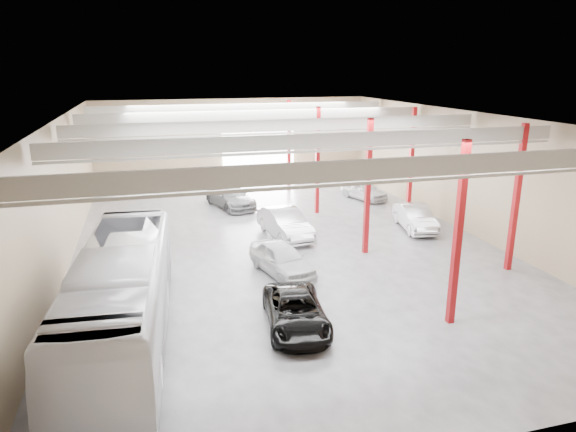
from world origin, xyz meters
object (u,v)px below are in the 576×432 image
car_row_a (282,259)px  car_right_far (364,190)px  car_right_near (415,217)px  coach_bus (122,295)px  black_sedan (296,311)px  car_row_c (230,197)px  car_row_b (285,223)px

car_row_a → car_right_far: 15.41m
car_right_near → coach_bus: bearing=-141.3°
car_row_a → car_right_far: size_ratio=1.08×
coach_bus → black_sedan: 6.27m
coach_bus → car_row_c: coach_bus is taller
coach_bus → car_row_c: (6.57, 17.00, -0.98)m
car_right_near → car_right_far: car_right_near is taller
car_row_c → car_right_near: bearing=-55.2°
car_row_b → car_right_near: bearing=-12.2°
coach_bus → car_right_near: 18.72m
black_sedan → car_right_far: (10.30, 17.36, 0.04)m
car_row_b → car_row_c: 7.66m
car_row_b → car_right_near: (7.90, -0.66, -0.08)m
car_row_b → coach_bus: bearing=-139.1°
car_row_a → car_right_near: 10.50m
car_row_a → car_right_near: (9.47, 4.54, 0.00)m
black_sedan → car_right_near: (10.30, 9.74, 0.09)m
black_sedan → coach_bus: bearing=179.8°
coach_bus → car_right_far: 23.34m
coach_bus → car_right_near: bearing=33.2°
car_row_b → car_row_c: size_ratio=0.97×
car_row_b → car_right_near: car_row_b is taller
car_right_near → car_row_b: bearing=-174.7°
coach_bus → car_row_a: (6.96, 4.39, -0.98)m
black_sedan → car_row_b: 10.68m
car_row_b → car_right_far: 10.53m
car_row_c → coach_bus: bearing=-127.0°
car_right_far → car_row_a: bearing=-145.4°
car_row_a → coach_bus: bearing=-161.3°
black_sedan → car_right_far: 20.19m
black_sedan → car_row_b: bearing=84.4°
coach_bus → car_right_near: coach_bus is taller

